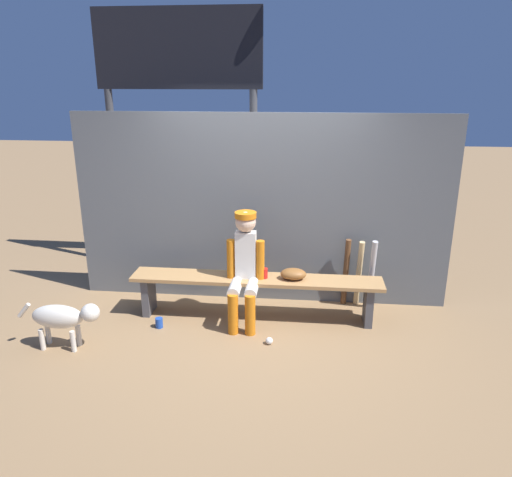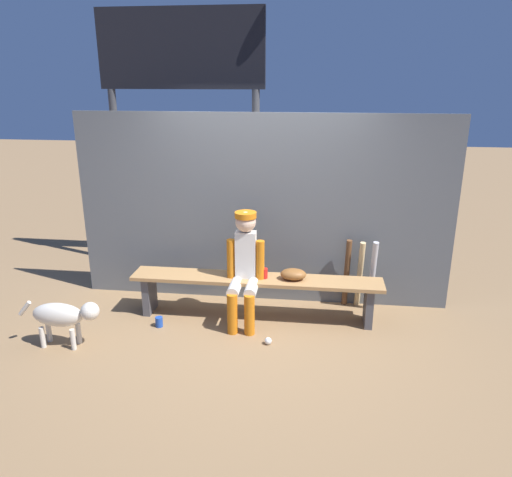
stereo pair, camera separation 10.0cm
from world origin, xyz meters
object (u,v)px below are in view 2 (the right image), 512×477
at_px(baseball_glove, 293,274).
at_px(baseball, 268,341).
at_px(player_seated, 244,265).
at_px(bat_aluminum_silver, 372,276).
at_px(cup_on_ground, 159,322).
at_px(dog, 63,315).
at_px(bat_wood_natural, 360,274).
at_px(cup_on_bench, 264,273).
at_px(dugout_bench, 256,286).
at_px(bat_wood_dark, 347,273).
at_px(scoreboard, 186,77).

relative_size(baseball_glove, baseball, 3.78).
bearing_deg(player_seated, baseball_glove, 12.20).
bearing_deg(bat_aluminum_silver, cup_on_ground, -163.38).
height_order(player_seated, bat_aluminum_silver, player_seated).
xyz_separation_m(baseball_glove, cup_on_ground, (-1.42, -0.35, -0.49)).
bearing_deg(dog, bat_wood_natural, 23.16).
distance_m(bat_wood_natural, cup_on_bench, 1.15).
height_order(bat_aluminum_silver, cup_on_bench, bat_aluminum_silver).
distance_m(dugout_bench, baseball_glove, 0.44).
relative_size(dugout_bench, dog, 3.26).
xyz_separation_m(bat_wood_dark, dog, (-2.81, -1.28, -0.08)).
height_order(cup_on_bench, scoreboard, scoreboard).
xyz_separation_m(cup_on_bench, scoreboard, (-1.18, 1.48, 2.04)).
relative_size(baseball, scoreboard, 0.02).
relative_size(bat_wood_dark, bat_aluminum_silver, 0.96).
bearing_deg(dog, baseball_glove, 20.90).
bearing_deg(player_seated, bat_aluminum_silver, 17.93).
relative_size(player_seated, bat_aluminum_silver, 1.43).
distance_m(cup_on_bench, scoreboard, 2.78).
xyz_separation_m(bat_wood_dark, cup_on_bench, (-0.92, -0.43, 0.13)).
relative_size(baseball_glove, cup_on_bench, 2.55).
relative_size(dugout_bench, cup_on_ground, 25.03).
relative_size(bat_aluminum_silver, scoreboard, 0.23).
bearing_deg(dugout_bench, scoreboard, 126.30).
bearing_deg(bat_aluminum_silver, dog, -159.03).
bearing_deg(player_seated, scoreboard, 121.53).
xyz_separation_m(cup_on_ground, cup_on_bench, (1.10, 0.34, 0.48)).
distance_m(bat_wood_natural, scoreboard, 3.29).
xyz_separation_m(cup_on_bench, dog, (-1.90, -0.84, -0.20)).
distance_m(player_seated, cup_on_bench, 0.26).
bearing_deg(dugout_bench, bat_wood_dark, 23.29).
relative_size(bat_wood_natural, dog, 0.96).
bearing_deg(baseball, dugout_bench, 108.99).
bearing_deg(bat_wood_dark, bat_aluminum_silver, -18.28).
relative_size(player_seated, cup_on_ground, 11.12).
distance_m(baseball, dog, 2.04).
bearing_deg(bat_wood_dark, player_seated, -153.98).
height_order(dugout_bench, baseball, dugout_bench).
bearing_deg(dog, cup_on_bench, 24.00).
height_order(dugout_bench, dog, dog).
distance_m(player_seated, dog, 1.88).
relative_size(dugout_bench, player_seated, 2.25).
bearing_deg(scoreboard, bat_wood_natural, -25.34).
relative_size(bat_wood_dark, baseball, 11.11).
height_order(dugout_bench, cup_on_ground, dugout_bench).
bearing_deg(bat_aluminum_silver, bat_wood_dark, 161.72).
bearing_deg(baseball_glove, player_seated, -167.80).
bearing_deg(baseball_glove, dog, -159.10).
relative_size(bat_wood_dark, scoreboard, 0.23).
height_order(bat_wood_natural, baseball, bat_wood_natural).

